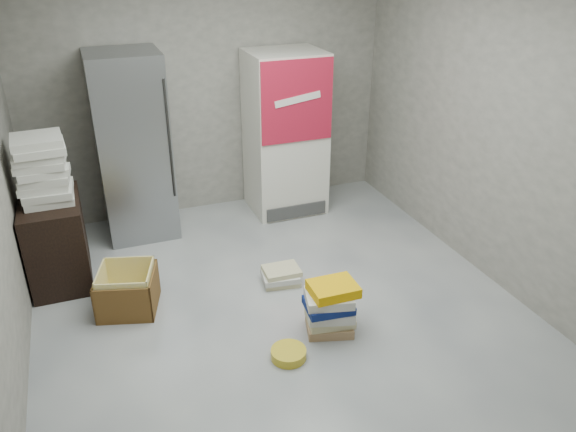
% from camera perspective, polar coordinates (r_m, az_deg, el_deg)
% --- Properties ---
extents(ground, '(5.00, 5.00, 0.00)m').
position_cam_1_polar(ground, '(4.71, 0.25, -10.96)').
color(ground, '#B8B9B4').
rests_on(ground, ground).
extents(room_shell, '(4.04, 5.04, 2.82)m').
position_cam_1_polar(room_shell, '(3.88, 0.31, 10.59)').
color(room_shell, '#9B958B').
rests_on(room_shell, ground).
extents(steel_fridge, '(0.70, 0.72, 1.90)m').
position_cam_1_polar(steel_fridge, '(5.95, -15.46, 6.78)').
color(steel_fridge, '#A1A4A9').
rests_on(steel_fridge, ground).
extents(coke_cooler, '(0.80, 0.73, 1.80)m').
position_cam_1_polar(coke_cooler, '(6.30, -0.28, 8.40)').
color(coke_cooler, silver).
rests_on(coke_cooler, ground).
extents(wood_shelf, '(0.50, 0.80, 0.80)m').
position_cam_1_polar(wood_shelf, '(5.49, -22.45, -2.36)').
color(wood_shelf, black).
rests_on(wood_shelf, ground).
extents(supply_box_stack, '(0.44, 0.45, 0.58)m').
position_cam_1_polar(supply_box_stack, '(5.22, -23.66, 4.37)').
color(supply_box_stack, silver).
rests_on(supply_box_stack, wood_shelf).
extents(phonebook_stack_main, '(0.44, 0.39, 0.45)m').
position_cam_1_polar(phonebook_stack_main, '(4.52, 4.29, -9.28)').
color(phonebook_stack_main, '#A17D58').
rests_on(phonebook_stack_main, ground).
extents(phonebook_stack_side, '(0.38, 0.31, 0.15)m').
position_cam_1_polar(phonebook_stack_side, '(5.18, -0.71, -6.10)').
color(phonebook_stack_side, beige).
rests_on(phonebook_stack_side, ground).
extents(cardboard_box, '(0.58, 0.58, 0.38)m').
position_cam_1_polar(cardboard_box, '(5.00, -15.97, -7.47)').
color(cardboard_box, yellow).
rests_on(cardboard_box, ground).
extents(bucket_lid, '(0.29, 0.29, 0.07)m').
position_cam_1_polar(bucket_lid, '(4.37, 0.06, -13.82)').
color(bucket_lid, gold).
rests_on(bucket_lid, ground).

